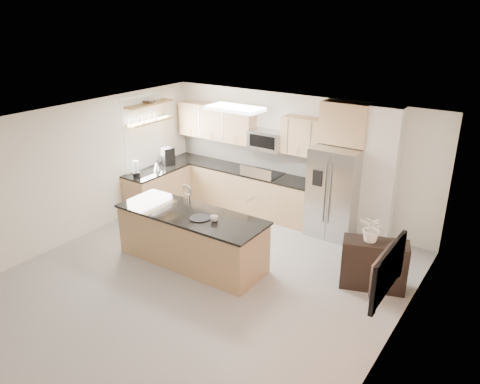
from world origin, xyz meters
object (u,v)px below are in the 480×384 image
Objects in this scene: credenza at (374,264)px; television at (379,268)px; flower_vase at (373,222)px; cup at (214,218)px; range at (263,194)px; kettle at (157,166)px; island at (192,238)px; platter at (200,218)px; coffee_maker at (168,157)px; bowl at (149,101)px; refrigerator at (335,192)px; microwave at (267,140)px; blender at (136,170)px.

television is at bearing -90.97° from credenza.
credenza is 0.74m from flower_vase.
range is at bearing 103.18° from cup.
island is at bearing -33.31° from kettle.
platter is (0.32, -2.54, 0.47)m from range.
cup is 3.24m from coffee_maker.
range is at bearing 22.97° from bowl.
cup is 0.12× the size of television.
island is 2.55m from kettle.
cup is (0.58, -2.48, 0.51)m from range.
kettle is (-4.99, 0.36, 0.62)m from credenza.
microwave is at bearing 174.14° from refrigerator.
range is 4.99× the size of kettle.
platter is 2.76m from kettle.
platter is (-0.26, -0.06, -0.04)m from cup.
coffee_maker reaches higher than range.
microwave reaches higher than coffee_maker.
flower_vase reaches higher than kettle.
coffee_maker reaches higher than blender.
flower_vase is (2.89, -1.60, -0.49)m from microwave.
refrigerator is 3.62m from television.
island is 0.55m from platter.
blender is 1.01× the size of bowl.
credenza is 2.91m from platter.
cup is (-2.38, -1.03, 0.58)m from credenza.
flower_vase reaches higher than platter.
blender is at bearing -88.84° from coffee_maker.
microwave is at bearing 47.25° from television.
island reaches higher than cup.
flower_vase is at bearing 22.49° from platter.
television is (0.55, -1.67, 0.95)m from credenza.
cup is 3.50m from bowl.
television is (2.93, -0.64, 0.36)m from cup.
television is at bearing -14.84° from blender.
bowl reaches higher than television.
refrigerator is 3.83m from kettle.
blender is at bearing -178.06° from flower_vase.
cup is 0.36× the size of blender.
refrigerator is at bearing 23.12° from blender.
platter is (0.32, -2.66, -0.69)m from microwave.
television reaches higher than kettle.
microwave reaches higher than television.
refrigerator is at bearing 113.82° from credenza.
range is at bearing -90.00° from microwave.
cup is 0.19× the size of flower_vase.
refrigerator is (1.66, -0.05, 0.42)m from range.
island is 11.85× the size of kettle.
refrigerator reaches higher than television.
bowl is at bearing 148.41° from platter.
blender is 5.78m from television.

